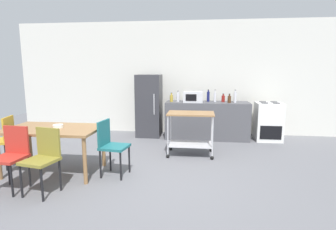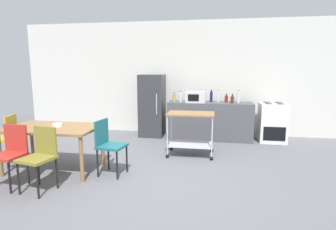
{
  "view_description": "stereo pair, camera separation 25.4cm",
  "coord_description": "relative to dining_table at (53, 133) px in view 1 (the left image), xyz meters",
  "views": [
    {
      "loc": [
        0.75,
        -4.03,
        1.69
      ],
      "look_at": [
        0.11,
        1.2,
        0.8
      ],
      "focal_mm": 29.27,
      "sensor_mm": 36.0,
      "label": 1
    },
    {
      "loc": [
        1.0,
        -3.99,
        1.69
      ],
      "look_at": [
        0.11,
        1.2,
        0.8
      ],
      "focal_mm": 29.27,
      "sensor_mm": 36.0,
      "label": 2
    }
  ],
  "objects": [
    {
      "name": "kitchen_cart",
      "position": [
        2.18,
        1.2,
        -0.1
      ],
      "size": [
        0.91,
        0.57,
        0.85
      ],
      "color": "olive",
      "rests_on": "ground_plane"
    },
    {
      "name": "bottle_vinegar",
      "position": [
        3.17,
        2.54,
        0.36
      ],
      "size": [
        0.07,
        0.07,
        0.3
      ],
      "color": "silver",
      "rests_on": "kitchen_counter"
    },
    {
      "name": "chair_red",
      "position": [
        -0.25,
        -0.67,
        -0.15
      ],
      "size": [
        0.43,
        0.43,
        0.89
      ],
      "rotation": [
        0.0,
        0.0,
        -0.07
      ],
      "color": "#B72D23",
      "rests_on": "ground_plane"
    },
    {
      "name": "stove_oven",
      "position": [
        3.97,
        2.59,
        -0.22
      ],
      "size": [
        0.6,
        0.61,
        0.92
      ],
      "color": "white",
      "rests_on": "ground_plane"
    },
    {
      "name": "chair_mustard",
      "position": [
        -0.99,
        0.11,
        -0.15
      ],
      "size": [
        0.48,
        0.48,
        0.89
      ],
      "rotation": [
        0.0,
        0.0,
        -1.35
      ],
      "color": "gold",
      "rests_on": "ground_plane"
    },
    {
      "name": "bottle_sesame_oil",
      "position": [
        1.81,
        2.53,
        0.34
      ],
      "size": [
        0.07,
        0.07,
        0.27
      ],
      "color": "silver",
      "rests_on": "kitchen_counter"
    },
    {
      "name": "kitchen_counter",
      "position": [
        2.52,
        2.57,
        -0.22
      ],
      "size": [
        2.0,
        0.64,
        0.9
      ],
      "primitive_type": "cube",
      "color": "#4C4C51",
      "rests_on": "ground_plane"
    },
    {
      "name": "back_wall",
      "position": [
        1.62,
        3.17,
        0.78
      ],
      "size": [
        8.4,
        0.12,
        2.9
      ],
      "primitive_type": "cube",
      "color": "silver",
      "rests_on": "ground_plane"
    },
    {
      "name": "refrigerator",
      "position": [
        1.07,
        2.67,
        0.1
      ],
      "size": [
        0.6,
        0.63,
        1.55
      ],
      "color": "#333338",
      "rests_on": "ground_plane"
    },
    {
      "name": "microwave",
      "position": [
        2.17,
        2.48,
        0.36
      ],
      "size": [
        0.46,
        0.35,
        0.26
      ],
      "color": "silver",
      "rests_on": "kitchen_counter"
    },
    {
      "name": "chair_olive",
      "position": [
        0.25,
        -0.72,
        -0.15
      ],
      "size": [
        0.47,
        0.47,
        0.89
      ],
      "rotation": [
        0.0,
        0.0,
        -0.2
      ],
      "color": "olive",
      "rests_on": "ground_plane"
    },
    {
      "name": "bottle_wine",
      "position": [
        2.54,
        2.66,
        0.36
      ],
      "size": [
        0.07,
        0.07,
        0.29
      ],
      "color": "navy",
      "rests_on": "kitchen_counter"
    },
    {
      "name": "dining_table",
      "position": [
        0.0,
        0.0,
        0.0
      ],
      "size": [
        1.5,
        0.9,
        0.75
      ],
      "color": "olive",
      "rests_on": "ground_plane"
    },
    {
      "name": "fruit_bowl",
      "position": [
        0.08,
        0.02,
        0.11
      ],
      "size": [
        0.16,
        0.16,
        0.05
      ],
      "primitive_type": "cylinder",
      "color": "white",
      "rests_on": "dining_table"
    },
    {
      "name": "bottle_soda",
      "position": [
        1.65,
        2.54,
        0.32
      ],
      "size": [
        0.07,
        0.07,
        0.22
      ],
      "color": "gold",
      "rests_on": "kitchen_counter"
    },
    {
      "name": "bottle_olive_oil",
      "position": [
        2.9,
        2.63,
        0.31
      ],
      "size": [
        0.08,
        0.08,
        0.2
      ],
      "color": "maroon",
      "rests_on": "kitchen_counter"
    },
    {
      "name": "bottle_soy_sauce",
      "position": [
        3.03,
        2.48,
        0.32
      ],
      "size": [
        0.08,
        0.08,
        0.21
      ],
      "color": "#4C2D19",
      "rests_on": "kitchen_counter"
    },
    {
      "name": "chair_teal",
      "position": [
        0.96,
        -0.0,
        -0.15
      ],
      "size": [
        0.45,
        0.45,
        0.89
      ],
      "rotation": [
        0.0,
        0.0,
        1.44
      ],
      "color": "#1E666B",
      "rests_on": "ground_plane"
    },
    {
      "name": "bottle_hot_sauce",
      "position": [
        2.7,
        2.6,
        0.35
      ],
      "size": [
        0.06,
        0.06,
        0.3
      ],
      "color": "silver",
      "rests_on": "kitchen_counter"
    },
    {
      "name": "ground_plane",
      "position": [
        1.62,
        -0.03,
        -0.67
      ],
      "size": [
        12.0,
        12.0,
        0.0
      ],
      "primitive_type": "plane",
      "color": "slate"
    }
  ]
}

